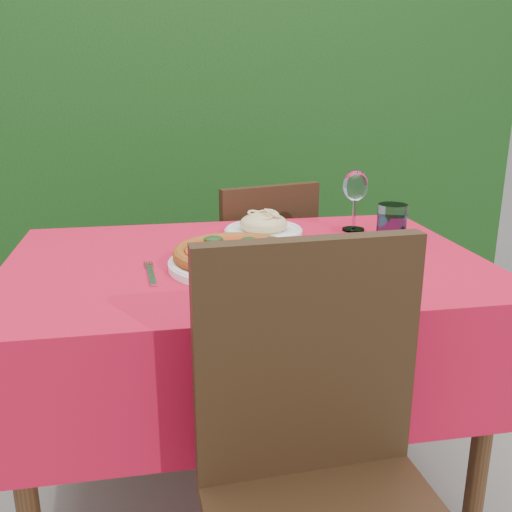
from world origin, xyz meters
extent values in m
plane|color=#625D58|center=(0.00, 0.00, 0.00)|extent=(60.00, 60.00, 0.00)
cube|color=black|center=(0.00, 1.55, 0.80)|extent=(3.20, 0.55, 1.60)
ellipsoid|color=#1B4616|center=(0.00, 1.55, 1.58)|extent=(3.20, 0.39, 0.40)
cube|color=#422615|center=(0.00, 0.00, 0.72)|extent=(1.20, 0.80, 0.04)
cylinder|color=#422615|center=(-0.54, -0.34, 0.35)|extent=(0.05, 0.05, 0.70)
cylinder|color=#422615|center=(0.54, -0.34, 0.35)|extent=(0.05, 0.05, 0.70)
cylinder|color=#422615|center=(-0.54, 0.34, 0.35)|extent=(0.05, 0.05, 0.70)
cylinder|color=#422615|center=(0.54, 0.34, 0.35)|extent=(0.05, 0.05, 0.70)
cube|color=red|center=(0.00, 0.00, 0.59)|extent=(1.26, 0.86, 0.32)
cube|color=black|center=(0.03, -0.52, 0.71)|extent=(0.43, 0.06, 0.47)
cube|color=black|center=(0.13, 0.69, 0.41)|extent=(0.47, 0.47, 0.04)
cube|color=black|center=(0.18, 0.53, 0.64)|extent=(0.38, 0.13, 0.42)
cylinder|color=black|center=(0.25, 0.89, 0.20)|extent=(0.03, 0.03, 0.39)
cylinder|color=black|center=(-0.07, 0.81, 0.20)|extent=(0.03, 0.03, 0.39)
cylinder|color=black|center=(0.33, 0.58, 0.20)|extent=(0.03, 0.03, 0.39)
cylinder|color=black|center=(0.02, 0.49, 0.20)|extent=(0.03, 0.03, 0.39)
cylinder|color=white|center=(-0.04, -0.07, 0.76)|extent=(0.34, 0.34, 0.02)
cylinder|color=#B06018|center=(-0.04, -0.07, 0.78)|extent=(0.39, 0.39, 0.02)
cylinder|color=#9F0D0A|center=(-0.04, -0.07, 0.79)|extent=(0.32, 0.32, 0.01)
cylinder|color=white|center=(0.09, 0.23, 0.76)|extent=(0.24, 0.24, 0.02)
ellipsoid|color=#DAC688|center=(0.09, 0.23, 0.78)|extent=(0.18, 0.18, 0.07)
cylinder|color=silver|center=(0.45, 0.08, 0.80)|extent=(0.09, 0.09, 0.11)
cylinder|color=#90B2C3|center=(0.45, 0.08, 0.79)|extent=(0.07, 0.07, 0.08)
cylinder|color=white|center=(0.39, 0.23, 0.75)|extent=(0.07, 0.07, 0.01)
cylinder|color=white|center=(0.39, 0.23, 0.80)|extent=(0.01, 0.01, 0.10)
ellipsoid|color=white|center=(0.39, 0.23, 0.89)|extent=(0.08, 0.08, 0.10)
cube|color=silver|center=(-0.25, -0.11, 0.75)|extent=(0.04, 0.20, 0.01)
camera|label=1|loc=(-0.23, -1.44, 1.20)|focal=40.00mm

